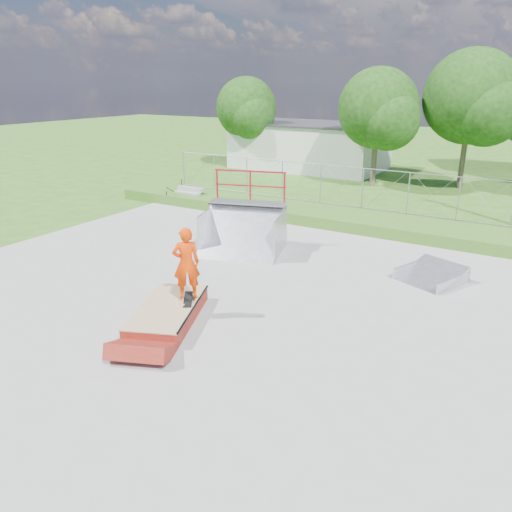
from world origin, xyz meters
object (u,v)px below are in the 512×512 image
Objects in this scene: flat_bank_ramp at (431,275)px; quarter_pipe at (242,215)px; grind_box at (168,313)px; skater at (186,266)px.

quarter_pipe is at bearing -152.44° from flat_bank_ramp.
quarter_pipe reaches higher than grind_box.
grind_box is 1.16× the size of quarter_pipe.
skater reaches higher than grind_box.
flat_bank_ramp is 0.91× the size of skater.
grind_box is 8.09m from flat_bank_ramp.
quarter_pipe is 5.32m from skater.
skater is (-4.90, -5.73, 1.17)m from flat_bank_ramp.
flat_bank_ramp reaches higher than grind_box.
grind_box is 1.87× the size of flat_bank_ramp.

